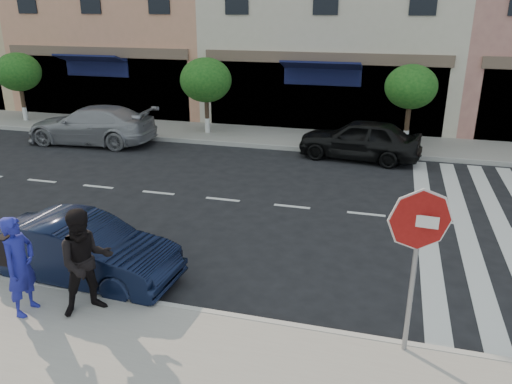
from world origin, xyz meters
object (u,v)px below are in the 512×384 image
Objects in this scene: photographer at (20,266)px; stop_sign at (418,237)px; car_near_mid at (82,250)px; car_far_mid at (360,139)px; walker at (86,262)px; car_far_left at (91,125)px.

stop_sign is at bearing -84.52° from photographer.
car_far_mid reaches higher than car_near_mid.
car_far_left is at bearing 78.87° from walker.
stop_sign is 5.40m from walker.
stop_sign is 1.50× the size of photographer.
photographer is 0.46× the size of car_near_mid.
walker reaches higher than car_near_mid.
car_near_mid is (-0.88, 1.12, -0.46)m from walker.
stop_sign is 10.94m from car_far_mid.
walker is at bearing 29.68° from car_far_left.
stop_sign is 0.63× the size of car_far_mid.
walker is 12.40m from car_far_left.
car_far_mid is at bearing 27.78° from walker.
car_far_mid is at bearing -23.35° from photographer.
car_far_left is (-6.62, 10.47, -0.36)m from walker.
stop_sign is at bearing 15.03° from car_far_mid.
car_far_mid is at bearing -21.73° from car_near_mid.
photographer is 0.42× the size of car_far_mid.
walker reaches higher than photographer.
car_far_mid is (3.77, 11.08, -0.38)m from walker.
walker is 0.37× the size of car_far_left.
car_near_mid is at bearing 176.86° from stop_sign.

